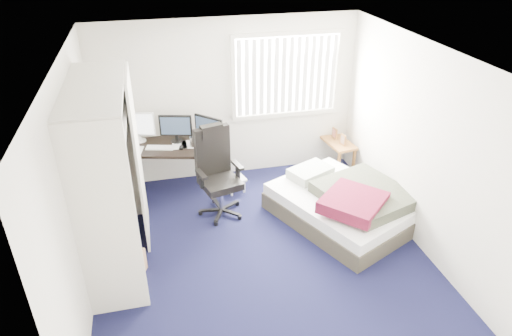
{
  "coord_description": "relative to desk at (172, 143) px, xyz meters",
  "views": [
    {
      "loc": [
        -1.11,
        -4.42,
        3.73
      ],
      "look_at": [
        0.03,
        0.4,
        0.98
      ],
      "focal_mm": 32.0,
      "sensor_mm": 36.0,
      "label": 1
    }
  ],
  "objects": [
    {
      "name": "ground",
      "position": [
        0.91,
        -1.75,
        -0.8
      ],
      "size": [
        4.2,
        4.2,
        0.0
      ],
      "primitive_type": "plane",
      "color": "black",
      "rests_on": "ground"
    },
    {
      "name": "room_shell",
      "position": [
        0.91,
        -1.75,
        0.71
      ],
      "size": [
        4.2,
        4.2,
        4.2
      ],
      "color": "silver",
      "rests_on": "ground"
    },
    {
      "name": "window_assembly",
      "position": [
        1.81,
        0.29,
        0.8
      ],
      "size": [
        1.72,
        0.09,
        1.32
      ],
      "color": "white",
      "rests_on": "ground"
    },
    {
      "name": "closet",
      "position": [
        -0.76,
        -1.49,
        0.55
      ],
      "size": [
        0.64,
        1.84,
        2.22
      ],
      "color": "beige",
      "rests_on": "ground"
    },
    {
      "name": "desk",
      "position": [
        0.0,
        0.0,
        0.0
      ],
      "size": [
        1.7,
        1.1,
        1.23
      ],
      "color": "black",
      "rests_on": "ground"
    },
    {
      "name": "office_chair",
      "position": [
        0.55,
        -0.72,
        -0.31
      ],
      "size": [
        0.73,
        0.73,
        1.28
      ],
      "color": "black",
      "rests_on": "ground"
    },
    {
      "name": "footstool",
      "position": [
        0.88,
        -0.28,
        -0.62
      ],
      "size": [
        0.34,
        0.3,
        0.23
      ],
      "color": "white",
      "rests_on": "ground"
    },
    {
      "name": "nightstand",
      "position": [
        2.67,
        0.1,
        -0.37
      ],
      "size": [
        0.45,
        0.76,
        0.67
      ],
      "color": "brown",
      "rests_on": "ground"
    },
    {
      "name": "bed",
      "position": [
        2.19,
        -1.36,
        -0.53
      ],
      "size": [
        2.01,
        2.23,
        0.61
      ],
      "color": "#3B362A",
      "rests_on": "ground"
    },
    {
      "name": "pine_box",
      "position": [
        -0.74,
        -1.8,
        -0.65
      ],
      "size": [
        0.48,
        0.43,
        0.3
      ],
      "primitive_type": "cube",
      "rotation": [
        0.0,
        0.0,
        -0.41
      ],
      "color": "#A17550",
      "rests_on": "ground"
    }
  ]
}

